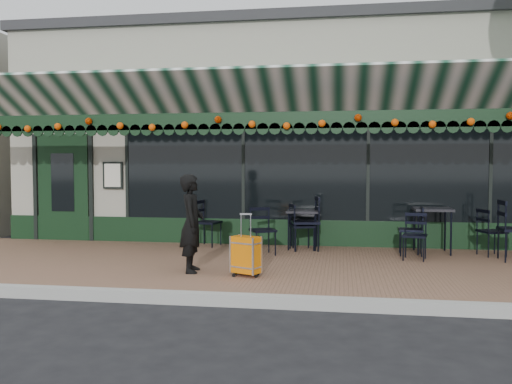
% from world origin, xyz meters
% --- Properties ---
extents(ground, '(80.00, 80.00, 0.00)m').
position_xyz_m(ground, '(0.00, 0.00, 0.00)').
color(ground, black).
rests_on(ground, ground).
extents(sidewalk, '(18.00, 4.00, 0.15)m').
position_xyz_m(sidewalk, '(0.00, 2.00, 0.07)').
color(sidewalk, brown).
rests_on(sidewalk, ground).
extents(curb, '(18.00, 0.16, 0.15)m').
position_xyz_m(curb, '(0.00, -0.08, 0.07)').
color(curb, '#9E9E99').
rests_on(curb, ground).
extents(restaurant_building, '(12.00, 9.60, 4.50)m').
position_xyz_m(restaurant_building, '(0.00, 7.84, 2.27)').
color(restaurant_building, '#9D9C88').
rests_on(restaurant_building, ground).
extents(woman, '(0.42, 0.57, 1.43)m').
position_xyz_m(woman, '(-1.26, 1.15, 0.87)').
color(woman, black).
rests_on(woman, sidewalk).
extents(suitcase, '(0.44, 0.36, 0.88)m').
position_xyz_m(suitcase, '(-0.42, 0.97, 0.45)').
color(suitcase, orange).
rests_on(suitcase, sidewalk).
extents(cafe_table_a, '(0.65, 0.65, 0.80)m').
position_xyz_m(cafe_table_a, '(2.50, 3.45, 0.87)').
color(cafe_table_a, black).
rests_on(cafe_table_a, sidewalk).
extents(cafe_table_b, '(0.58, 0.58, 0.72)m').
position_xyz_m(cafe_table_b, '(0.20, 3.58, 0.80)').
color(cafe_table_b, black).
rests_on(cafe_table_b, sidewalk).
extents(chair_a_left, '(0.45, 0.45, 0.85)m').
position_xyz_m(chair_a_left, '(2.10, 3.16, 0.58)').
color(chair_a_left, black).
rests_on(chair_a_left, sidewalk).
extents(chair_a_right, '(0.52, 0.52, 0.82)m').
position_xyz_m(chair_a_right, '(3.47, 3.30, 0.56)').
color(chair_a_right, black).
rests_on(chair_a_right, sidewalk).
extents(chair_a_front, '(0.47, 0.47, 0.78)m').
position_xyz_m(chair_a_front, '(2.10, 2.68, 0.54)').
color(chair_a_front, black).
rests_on(chair_a_front, sidewalk).
extents(chair_b_left, '(0.59, 0.59, 1.01)m').
position_xyz_m(chair_b_left, '(0.26, 3.42, 0.65)').
color(chair_b_left, black).
rests_on(chair_b_left, sidewalk).
extents(chair_b_right, '(0.55, 0.55, 0.87)m').
position_xyz_m(chair_b_right, '(0.19, 3.41, 0.58)').
color(chair_b_right, black).
rests_on(chair_b_right, sidewalk).
extents(chair_b_front, '(0.56, 0.56, 0.83)m').
position_xyz_m(chair_b_front, '(-0.44, 2.80, 0.57)').
color(chair_b_front, black).
rests_on(chair_b_front, sidewalk).
extents(chair_solo, '(0.54, 0.54, 0.90)m').
position_xyz_m(chair_solo, '(-1.63, 3.63, 0.60)').
color(chair_solo, black).
rests_on(chair_solo, sidewalk).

